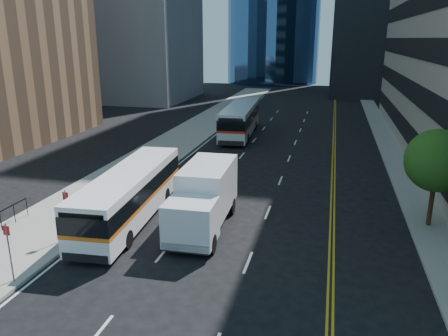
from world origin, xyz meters
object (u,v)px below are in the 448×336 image
(street_tree, at_px, (437,161))
(bus_rear, at_px, (240,119))
(bus_front, at_px, (130,194))
(box_truck, at_px, (204,198))

(street_tree, xyz_separation_m, bus_rear, (-14.31, 19.87, -1.97))
(bus_front, relative_size, box_truck, 1.61)
(street_tree, height_order, box_truck, street_tree)
(street_tree, bearing_deg, box_truck, -165.55)
(bus_rear, xyz_separation_m, box_truck, (2.88, -22.81, 0.04))
(street_tree, relative_size, bus_rear, 0.43)
(bus_front, bearing_deg, box_truck, -5.40)
(street_tree, distance_m, bus_front, 16.00)
(street_tree, bearing_deg, bus_front, -169.64)
(street_tree, xyz_separation_m, bus_front, (-15.60, -2.85, -2.12))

